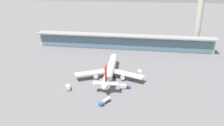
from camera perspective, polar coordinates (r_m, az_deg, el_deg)
ground_plane at (r=166.12m, az=-0.79°, el=-4.24°), size 1200.00×1200.00×0.00m
airliner_on_stand at (r=168.73m, az=-0.48°, el=-1.77°), size 51.27×66.81×17.78m
service_truck_near_nose_blue at (r=152.87m, az=2.97°, el=-5.84°), size 7.65×4.39×3.10m
service_truck_under_wing_grey at (r=175.32m, az=7.01°, el=-2.43°), size 4.31×7.65×3.10m
service_truck_mid_apron_blue at (r=135.73m, az=-1.73°, el=-9.42°), size 5.99×8.66×2.95m
service_truck_by_tail_white at (r=154.52m, az=-10.95°, el=-5.91°), size 5.29×7.57×3.10m
terminal_building at (r=238.20m, az=2.73°, el=5.40°), size 183.60×12.80×15.20m
control_tower at (r=256.49m, az=21.25°, el=13.07°), size 12.00×12.00×78.46m
safety_cone_alpha at (r=149.65m, az=1.91°, el=-7.02°), size 0.62×0.62×0.70m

